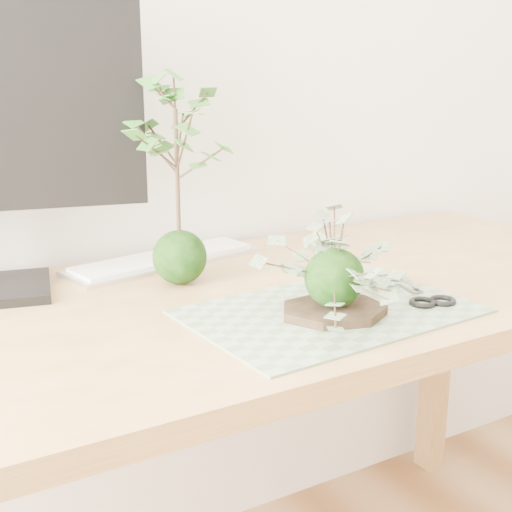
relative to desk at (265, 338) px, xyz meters
name	(u,v)px	position (x,y,z in m)	size (l,w,h in m)	color
desk	(265,338)	(0.00, 0.00, 0.00)	(1.60, 0.70, 0.74)	tan
cutting_mat	(331,311)	(0.04, -0.14, 0.09)	(0.46, 0.31, 0.00)	#597252
stone_dish	(333,311)	(0.03, -0.17, 0.10)	(0.18, 0.18, 0.01)	black
ivy_kokedama	(335,250)	(0.03, -0.17, 0.20)	(0.32, 0.32, 0.19)	black
maple_kokedama	(176,123)	(-0.11, 0.13, 0.38)	(0.29, 0.29, 0.42)	black
keyboard	(164,260)	(-0.08, 0.27, 0.10)	(0.43, 0.19, 0.02)	silver
scissors	(430,297)	(0.22, -0.19, 0.10)	(0.09, 0.19, 0.01)	gray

